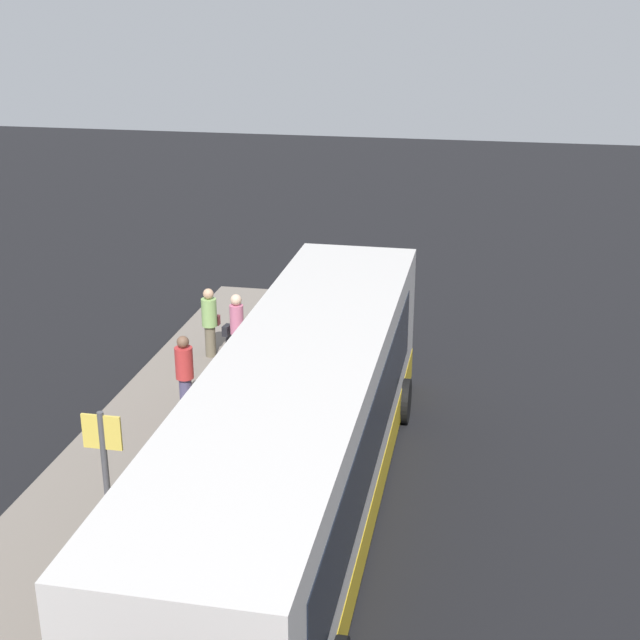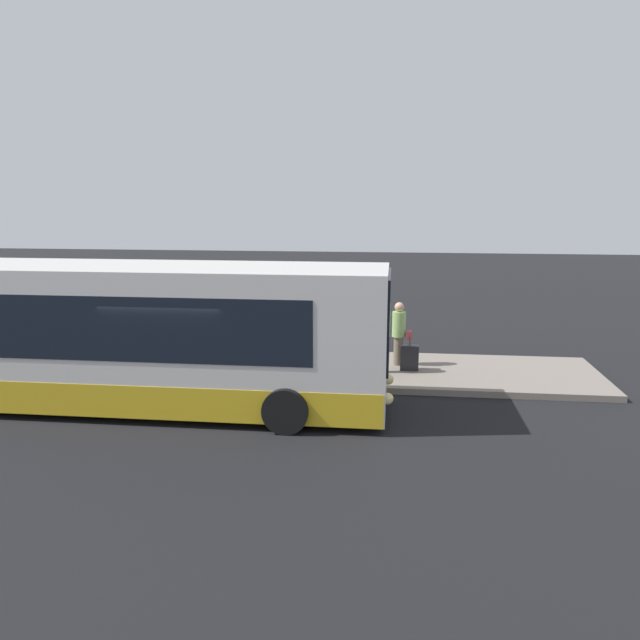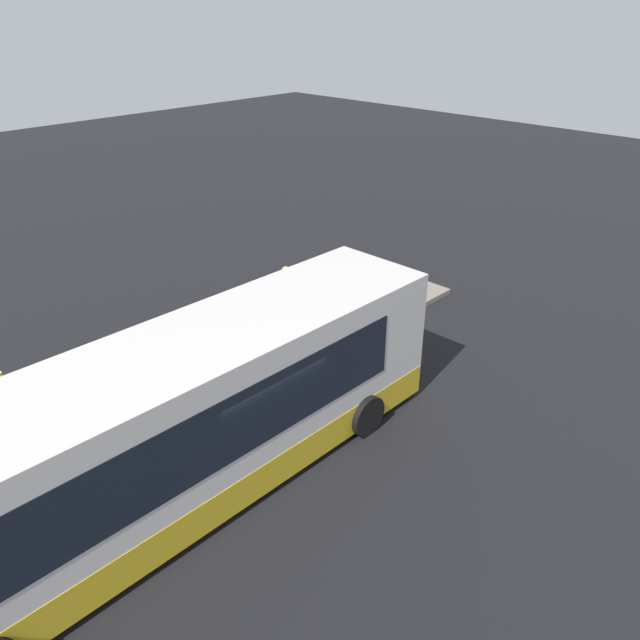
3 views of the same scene
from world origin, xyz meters
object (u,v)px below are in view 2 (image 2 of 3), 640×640
Objects in this scene: suitcase at (409,358)px; sign_post at (93,307)px; passenger_boarding at (383,335)px; passenger_with_bags at (286,332)px; trash_bin at (186,360)px; bus_lead at (107,337)px; passenger_waiting at (399,331)px.

suitcase is 0.36× the size of sign_post.
passenger_boarding is 7.73m from sign_post.
passenger_boarding is 1.03× the size of passenger_with_bags.
passenger_with_bags is 2.71m from trash_bin.
bus_lead is 7.31× the size of passenger_with_bags.
passenger_with_bags is at bearing 6.40° from sign_post.
bus_lead reaches higher than passenger_waiting.
trash_bin is (-5.05, -0.63, -0.65)m from passenger_boarding.
passenger_boarding reaches higher than suitcase.
passenger_with_bags is 3.35m from suitcase.
passenger_waiting is at bearing 29.22° from bus_lead.
passenger_with_bags is (-3.02, -0.43, -0.00)m from passenger_waiting.
passenger_with_bags is (-2.59, 0.36, -0.05)m from passenger_boarding.
trash_bin is at bearing -170.83° from suitcase.
passenger_with_bags is at bearing 42.65° from bus_lead.
passenger_waiting is (0.43, 0.79, -0.05)m from passenger_boarding.
sign_post is (-8.40, -0.51, 1.26)m from suitcase.
passenger_boarding is 0.70× the size of sign_post.
passenger_waiting is 5.69m from trash_bin.
passenger_with_bags is at bearing 179.40° from passenger_boarding.
bus_lead is at bearing -165.24° from passenger_with_bags.
bus_lead is at bearing -58.54° from sign_post.
bus_lead is at bearing -56.84° from passenger_waiting.
sign_post is (-8.13, -1.00, 0.66)m from passenger_waiting.
sign_post is at bearing 158.51° from passenger_with_bags.
passenger_with_bags is at bearing -78.01° from passenger_waiting.
sign_post is (-1.62, 2.64, 0.17)m from bus_lead.
passenger_boarding is at bearing -24.81° from passenger_waiting.
passenger_boarding is 1.96× the size of suitcase.
passenger_waiting is 0.68× the size of sign_post.
bus_lead is 2.69m from trash_bin.
passenger_boarding is 5.13m from trash_bin.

